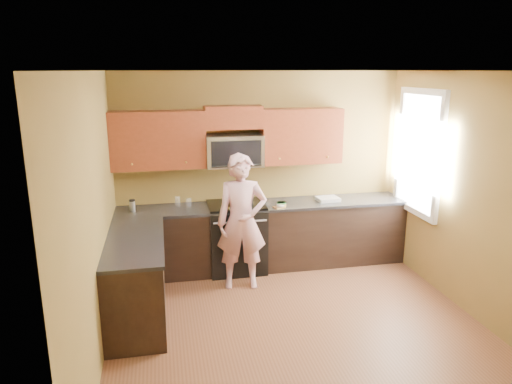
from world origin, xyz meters
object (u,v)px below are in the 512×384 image
object	(u,v)px
butter_tub	(281,207)
travel_mug	(133,212)
stove	(236,237)
frying_pan	(245,204)
woman	(242,222)
microwave	(234,166)

from	to	relation	value
butter_tub	travel_mug	world-z (taller)	travel_mug
stove	butter_tub	bearing A→B (deg)	-16.95
frying_pan	butter_tub	bearing A→B (deg)	-25.56
frying_pan	travel_mug	size ratio (longest dim) A/B	2.52
stove	woman	distance (m)	0.66
frying_pan	travel_mug	xyz separation A→B (m)	(-1.47, 0.03, -0.03)
woman	stove	bearing A→B (deg)	94.44
stove	travel_mug	bearing A→B (deg)	-179.89
microwave	woman	xyz separation A→B (m)	(-0.01, -0.66, -0.59)
frying_pan	butter_tub	world-z (taller)	frying_pan
frying_pan	travel_mug	bearing A→B (deg)	170.03
microwave	woman	bearing A→B (deg)	-91.26
woman	butter_tub	world-z (taller)	woman
stove	travel_mug	world-z (taller)	travel_mug
travel_mug	woman	bearing A→B (deg)	-21.57
microwave	travel_mug	bearing A→B (deg)	-174.64
microwave	travel_mug	size ratio (longest dim) A/B	4.62
butter_tub	travel_mug	bearing A→B (deg)	174.81
microwave	frying_pan	xyz separation A→B (m)	(0.11, -0.16, -0.50)
frying_pan	stove	bearing A→B (deg)	153.92
woman	travel_mug	xyz separation A→B (m)	(-1.35, 0.53, 0.06)
woman	butter_tub	distance (m)	0.70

